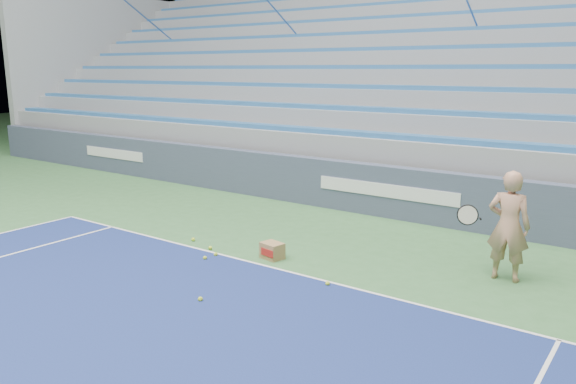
% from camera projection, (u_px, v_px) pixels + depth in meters
% --- Properties ---
extents(sponsor_barrier, '(30.00, 0.32, 1.10)m').
position_uv_depth(sponsor_barrier, '(389.00, 192.00, 11.94)').
color(sponsor_barrier, '#3D475D').
rests_on(sponsor_barrier, ground).
extents(bleachers, '(31.00, 9.15, 7.30)m').
position_uv_depth(bleachers, '(478.00, 95.00, 16.09)').
color(bleachers, gray).
rests_on(bleachers, ground).
extents(tennis_player, '(0.92, 0.83, 1.67)m').
position_uv_depth(tennis_player, '(508.00, 226.00, 8.29)').
color(tennis_player, tan).
rests_on(tennis_player, ground).
extents(ball_box, '(0.41, 0.35, 0.27)m').
position_uv_depth(ball_box, '(272.00, 251.00, 9.37)').
color(ball_box, olive).
rests_on(ball_box, ground).
extents(tennis_ball_0, '(0.07, 0.07, 0.07)m').
position_uv_depth(tennis_ball_0, '(205.00, 258.00, 9.32)').
color(tennis_ball_0, '#BFD92C').
rests_on(tennis_ball_0, ground).
extents(tennis_ball_1, '(0.07, 0.07, 0.07)m').
position_uv_depth(tennis_ball_1, '(328.00, 283.00, 8.21)').
color(tennis_ball_1, '#BFD92C').
rests_on(tennis_ball_1, ground).
extents(tennis_ball_2, '(0.07, 0.07, 0.07)m').
position_uv_depth(tennis_ball_2, '(210.00, 248.00, 9.84)').
color(tennis_ball_2, '#BFD92C').
rests_on(tennis_ball_2, ground).
extents(tennis_ball_3, '(0.07, 0.07, 0.07)m').
position_uv_depth(tennis_ball_3, '(200.00, 299.00, 7.65)').
color(tennis_ball_3, '#BFD92C').
rests_on(tennis_ball_3, ground).
extents(tennis_ball_4, '(0.07, 0.07, 0.07)m').
position_uv_depth(tennis_ball_4, '(216.00, 254.00, 9.50)').
color(tennis_ball_4, '#BFD92C').
rests_on(tennis_ball_4, ground).
extents(tennis_ball_5, '(0.07, 0.07, 0.07)m').
position_uv_depth(tennis_ball_5, '(193.00, 239.00, 10.33)').
color(tennis_ball_5, '#BFD92C').
rests_on(tennis_ball_5, ground).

